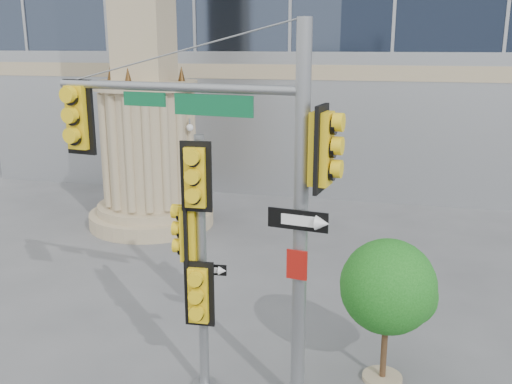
# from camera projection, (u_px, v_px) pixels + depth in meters

# --- Properties ---
(monument) EXTENTS (4.40, 4.40, 16.60)m
(monument) POSITION_uv_depth(u_px,v_px,m) (145.00, 68.00, 19.19)
(monument) COLOR tan
(monument) RESTS_ON ground
(main_signal_pole) EXTENTS (5.18, 1.18, 6.72)m
(main_signal_pole) POSITION_uv_depth(u_px,v_px,m) (234.00, 174.00, 9.73)
(main_signal_pole) COLOR slate
(main_signal_pole) RESTS_ON ground
(secondary_signal_pole) EXTENTS (0.85, 0.63, 4.84)m
(secondary_signal_pole) POSITION_uv_depth(u_px,v_px,m) (197.00, 248.00, 9.99)
(secondary_signal_pole) COLOR slate
(secondary_signal_pole) RESTS_ON ground
(street_tree) EXTENTS (1.83, 1.79, 2.85)m
(street_tree) POSITION_uv_depth(u_px,v_px,m) (390.00, 290.00, 10.59)
(street_tree) COLOR tan
(street_tree) RESTS_ON ground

